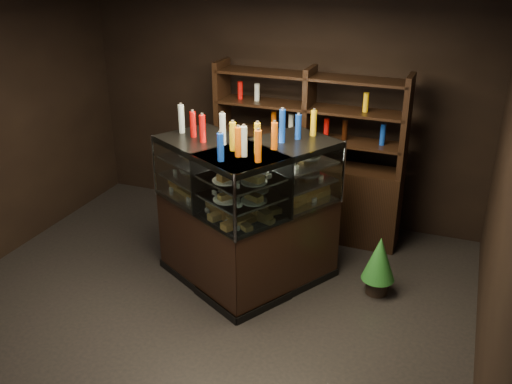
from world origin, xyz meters
TOP-DOWN VIEW (x-y plane):
  - ground at (0.00, 0.00)m, footprint 5.00×5.00m
  - room_shell at (0.00, 0.00)m, footprint 5.02×5.02m
  - display_case at (0.24, 0.70)m, footprint 1.87×1.54m
  - food_display at (0.24, 0.69)m, footprint 1.45×1.18m
  - bottles_top at (0.24, 0.70)m, footprint 1.28×1.04m
  - potted_conifer at (1.54, 1.01)m, footprint 0.33×0.33m
  - back_shelving at (0.48, 2.05)m, footprint 2.22×0.46m

SIDE VIEW (x-z plane):
  - ground at x=0.00m, z-range 0.00..0.00m
  - potted_conifer at x=1.54m, z-range 0.05..0.76m
  - display_case at x=0.24m, z-range -0.25..1.25m
  - back_shelving at x=0.48m, z-range -0.39..1.61m
  - food_display at x=0.24m, z-range 0.88..1.34m
  - bottles_top at x=0.24m, z-range 1.49..1.79m
  - room_shell at x=0.00m, z-range 0.44..3.45m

